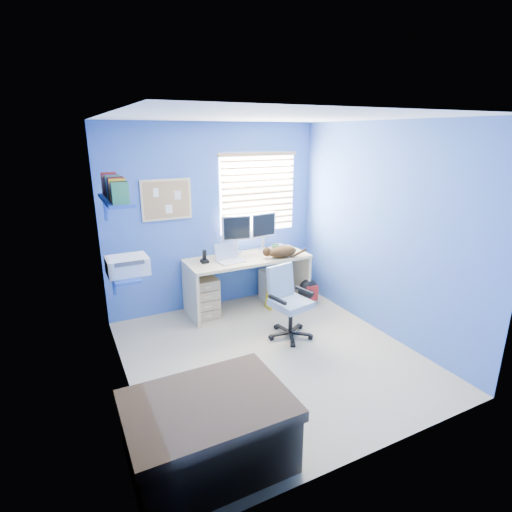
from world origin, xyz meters
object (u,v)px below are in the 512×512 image
office_chair (288,311)px  desk (248,283)px  cat (283,252)px  tower_pc (271,287)px  laptop (231,254)px

office_chair → desk: bearing=94.8°
cat → tower_pc: 0.63m
desk → cat: 0.65m
cat → office_chair: cat is taller
cat → desk: bearing=167.2°
laptop → office_chair: laptop is taller
desk → office_chair: (0.08, -0.95, -0.05)m
desk → tower_pc: size_ratio=3.75×
laptop → office_chair: bearing=-74.6°
laptop → cat: (0.71, -0.12, -0.04)m
office_chair → laptop: bearing=112.7°
cat → office_chair: size_ratio=0.49×
tower_pc → office_chair: 1.03m
tower_pc → office_chair: (-0.31, -0.98, 0.10)m
desk → laptop: bearing=-163.7°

